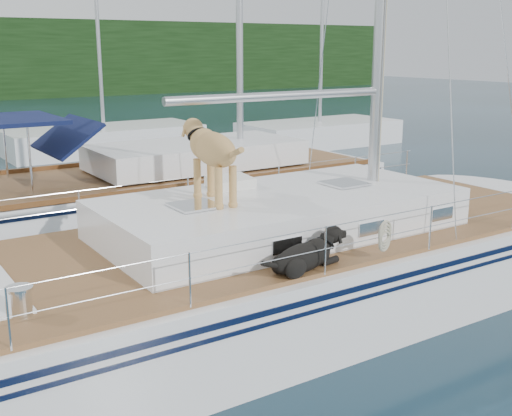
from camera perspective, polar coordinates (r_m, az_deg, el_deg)
ground at (r=9.41m, az=-1.91°, el=-10.16°), size 120.00×120.00×0.00m
main_sailboat at (r=9.19m, az=-1.46°, el=-6.15°), size 12.00×3.80×14.01m
neighbor_sailboat at (r=14.68m, az=-9.00°, el=1.18°), size 11.00×3.50×13.30m
bg_boat_center at (r=25.05m, az=-13.34°, el=5.89°), size 7.20×3.00×11.65m
bg_boat_east at (r=26.38m, az=5.66°, el=6.61°), size 6.40×3.00×11.65m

